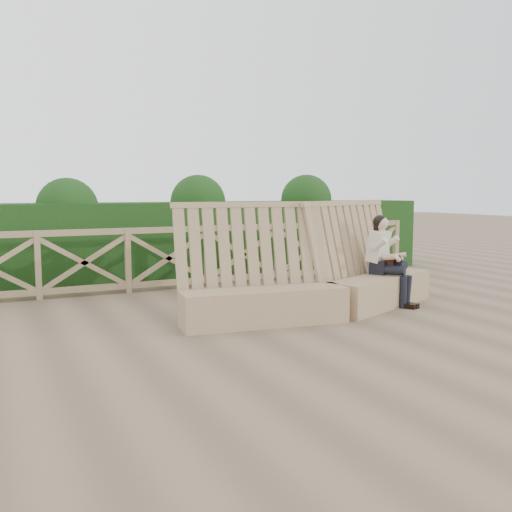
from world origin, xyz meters
name	(u,v)px	position (x,y,z in m)	size (l,w,h in m)	color
ground	(256,334)	(0.00, 0.00, 0.00)	(60.00, 60.00, 0.00)	brown
bench	(323,286)	(1.35, 0.63, 0.40)	(4.28, 1.54, 1.60)	#8F7051
woman	(386,256)	(2.56, 0.78, 0.74)	(0.57, 0.83, 1.36)	black
guardrail	(168,258)	(0.00, 3.50, 0.55)	(10.10, 0.09, 1.10)	#917754
hedge	(150,241)	(0.00, 4.70, 0.75)	(12.00, 1.20, 1.50)	black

